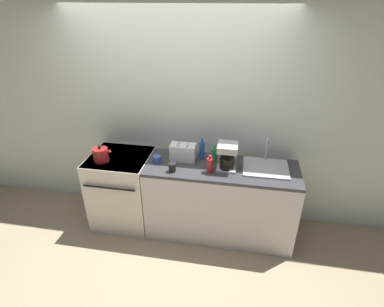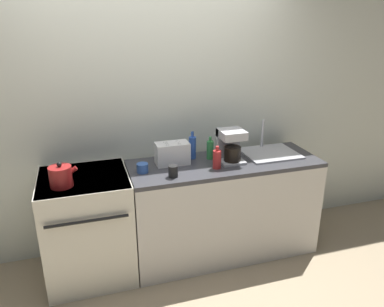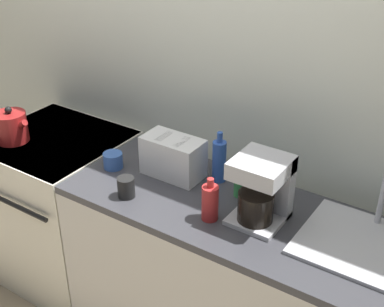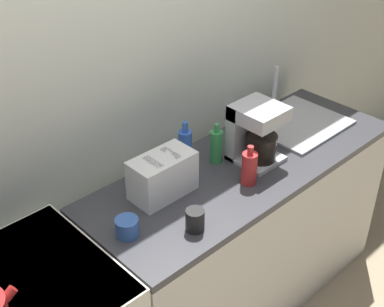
{
  "view_description": "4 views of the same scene",
  "coord_description": "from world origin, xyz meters",
  "px_view_note": "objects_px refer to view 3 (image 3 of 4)",
  "views": [
    {
      "loc": [
        0.76,
        -2.52,
        2.58
      ],
      "look_at": [
        0.26,
        0.32,
        1.04
      ],
      "focal_mm": 28.0,
      "sensor_mm": 36.0,
      "label": 1
    },
    {
      "loc": [
        -0.58,
        -2.51,
        2.12
      ],
      "look_at": [
        0.3,
        0.32,
        1.01
      ],
      "focal_mm": 35.0,
      "sensor_mm": 36.0,
      "label": 2
    },
    {
      "loc": [
        1.42,
        -1.35,
        2.21
      ],
      "look_at": [
        0.25,
        0.39,
        1.05
      ],
      "focal_mm": 50.0,
      "sensor_mm": 36.0,
      "label": 3
    },
    {
      "loc": [
        -1.05,
        -1.05,
        2.32
      ],
      "look_at": [
        0.28,
        0.34,
        1.08
      ],
      "focal_mm": 50.0,
      "sensor_mm": 36.0,
      "label": 4
    }
  ],
  "objects_px": {
    "stove": "(63,207)",
    "bottle_blue": "(219,160)",
    "bottle_green": "(241,179)",
    "toaster": "(173,157)",
    "coffee_maker": "(262,187)",
    "bottle_red": "(210,202)",
    "cup_black": "(126,187)",
    "cup_blue": "(113,160)",
    "kettle": "(11,127)"
  },
  "relations": [
    {
      "from": "stove",
      "to": "bottle_blue",
      "type": "xyz_separation_m",
      "value": [
        0.95,
        0.13,
        0.55
      ]
    },
    {
      "from": "bottle_blue",
      "to": "bottle_green",
      "type": "xyz_separation_m",
      "value": [
        0.15,
        -0.06,
        -0.02
      ]
    },
    {
      "from": "toaster",
      "to": "coffee_maker",
      "type": "xyz_separation_m",
      "value": [
        0.5,
        -0.08,
        0.05
      ]
    },
    {
      "from": "toaster",
      "to": "bottle_red",
      "type": "xyz_separation_m",
      "value": [
        0.33,
        -0.2,
        -0.01
      ]
    },
    {
      "from": "bottle_red",
      "to": "cup_black",
      "type": "height_order",
      "value": "bottle_red"
    },
    {
      "from": "toaster",
      "to": "bottle_blue",
      "type": "distance_m",
      "value": 0.22
    },
    {
      "from": "bottle_red",
      "to": "bottle_blue",
      "type": "distance_m",
      "value": 0.31
    },
    {
      "from": "stove",
      "to": "toaster",
      "type": "relative_size",
      "value": 3.21
    },
    {
      "from": "bottle_red",
      "to": "bottle_blue",
      "type": "xyz_separation_m",
      "value": [
        -0.13,
        0.28,
        0.02
      ]
    },
    {
      "from": "bottle_blue",
      "to": "cup_blue",
      "type": "relative_size",
      "value": 2.64
    },
    {
      "from": "cup_black",
      "to": "coffee_maker",
      "type": "bearing_deg",
      "value": 18.28
    },
    {
      "from": "kettle",
      "to": "toaster",
      "type": "relative_size",
      "value": 0.74
    },
    {
      "from": "cup_black",
      "to": "toaster",
      "type": "bearing_deg",
      "value": 76.72
    },
    {
      "from": "bottle_red",
      "to": "cup_black",
      "type": "distance_m",
      "value": 0.4
    },
    {
      "from": "toaster",
      "to": "coffee_maker",
      "type": "distance_m",
      "value": 0.51
    },
    {
      "from": "stove",
      "to": "coffee_maker",
      "type": "bearing_deg",
      "value": -1.12
    },
    {
      "from": "toaster",
      "to": "kettle",
      "type": "bearing_deg",
      "value": -168.14
    },
    {
      "from": "bottle_green",
      "to": "cup_blue",
      "type": "xyz_separation_m",
      "value": [
        -0.63,
        -0.13,
        -0.05
      ]
    },
    {
      "from": "coffee_maker",
      "to": "bottle_red",
      "type": "relative_size",
      "value": 1.48
    },
    {
      "from": "stove",
      "to": "cup_black",
      "type": "xyz_separation_m",
      "value": [
        0.69,
        -0.21,
        0.49
      ]
    },
    {
      "from": "bottle_red",
      "to": "cup_black",
      "type": "relative_size",
      "value": 2.05
    },
    {
      "from": "stove",
      "to": "bottle_red",
      "type": "distance_m",
      "value": 1.21
    },
    {
      "from": "cup_blue",
      "to": "toaster",
      "type": "bearing_deg",
      "value": 21.07
    },
    {
      "from": "toaster",
      "to": "bottle_green",
      "type": "xyz_separation_m",
      "value": [
        0.35,
        0.02,
        -0.01
      ]
    },
    {
      "from": "coffee_maker",
      "to": "cup_blue",
      "type": "height_order",
      "value": "coffee_maker"
    },
    {
      "from": "kettle",
      "to": "coffee_maker",
      "type": "relative_size",
      "value": 0.73
    },
    {
      "from": "stove",
      "to": "cup_black",
      "type": "distance_m",
      "value": 0.87
    },
    {
      "from": "kettle",
      "to": "coffee_maker",
      "type": "distance_m",
      "value": 1.41
    },
    {
      "from": "bottle_green",
      "to": "cup_black",
      "type": "relative_size",
      "value": 2.17
    },
    {
      "from": "bottle_red",
      "to": "cup_black",
      "type": "bearing_deg",
      "value": -170.83
    },
    {
      "from": "cup_black",
      "to": "cup_blue",
      "type": "relative_size",
      "value": 1.0
    },
    {
      "from": "cup_blue",
      "to": "bottle_red",
      "type": "bearing_deg",
      "value": -8.96
    },
    {
      "from": "bottle_blue",
      "to": "cup_blue",
      "type": "xyz_separation_m",
      "value": [
        -0.48,
        -0.18,
        -0.07
      ]
    },
    {
      "from": "bottle_green",
      "to": "cup_blue",
      "type": "height_order",
      "value": "bottle_green"
    },
    {
      "from": "coffee_maker",
      "to": "bottle_blue",
      "type": "xyz_separation_m",
      "value": [
        -0.3,
        0.16,
        -0.05
      ]
    },
    {
      "from": "kettle",
      "to": "bottle_blue",
      "type": "bearing_deg",
      "value": 13.51
    },
    {
      "from": "bottle_red",
      "to": "bottle_green",
      "type": "xyz_separation_m",
      "value": [
        0.02,
        0.22,
        0.0
      ]
    },
    {
      "from": "stove",
      "to": "cup_black",
      "type": "height_order",
      "value": "cup_black"
    },
    {
      "from": "bottle_blue",
      "to": "cup_blue",
      "type": "height_order",
      "value": "bottle_blue"
    },
    {
      "from": "cup_black",
      "to": "stove",
      "type": "bearing_deg",
      "value": 162.96
    },
    {
      "from": "coffee_maker",
      "to": "cup_black",
      "type": "height_order",
      "value": "coffee_maker"
    },
    {
      "from": "toaster",
      "to": "coffee_maker",
      "type": "bearing_deg",
      "value": -9.23
    },
    {
      "from": "bottle_green",
      "to": "cup_blue",
      "type": "bearing_deg",
      "value": -168.58
    },
    {
      "from": "bottle_red",
      "to": "bottle_green",
      "type": "distance_m",
      "value": 0.22
    },
    {
      "from": "bottle_blue",
      "to": "bottle_green",
      "type": "height_order",
      "value": "bottle_blue"
    },
    {
      "from": "bottle_blue",
      "to": "cup_blue",
      "type": "bearing_deg",
      "value": -159.17
    },
    {
      "from": "kettle",
      "to": "cup_blue",
      "type": "xyz_separation_m",
      "value": [
        0.62,
        0.08,
        -0.04
      ]
    },
    {
      "from": "toaster",
      "to": "cup_blue",
      "type": "bearing_deg",
      "value": -158.93
    },
    {
      "from": "toaster",
      "to": "cup_blue",
      "type": "height_order",
      "value": "toaster"
    },
    {
      "from": "toaster",
      "to": "bottle_green",
      "type": "distance_m",
      "value": 0.35
    }
  ]
}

